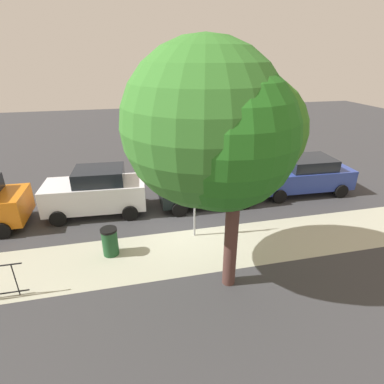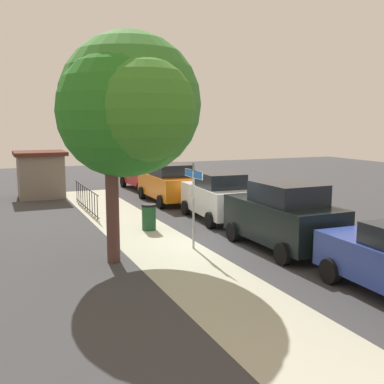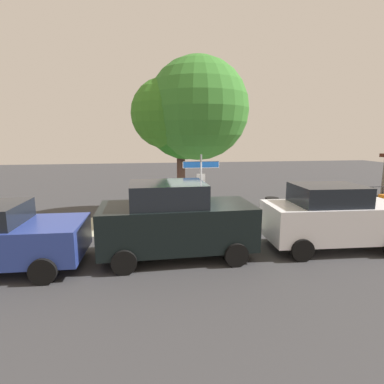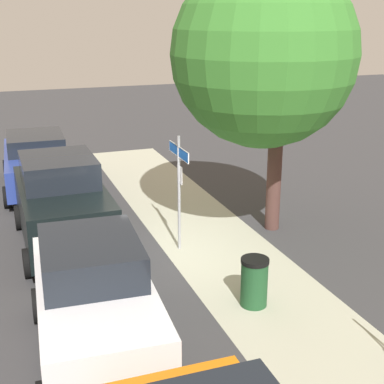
{
  "view_description": "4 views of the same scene",
  "coord_description": "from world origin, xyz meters",
  "px_view_note": "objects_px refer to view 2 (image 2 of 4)",
  "views": [
    {
      "loc": [
        2.17,
        9.72,
        6.17
      ],
      "look_at": [
        0.04,
        0.27,
        1.74
      ],
      "focal_mm": 28.13,
      "sensor_mm": 36.0,
      "label": 1
    },
    {
      "loc": [
        -13.29,
        6.24,
        4.03
      ],
      "look_at": [
        0.73,
        0.12,
        1.71
      ],
      "focal_mm": 43.46,
      "sensor_mm": 36.0,
      "label": 2
    },
    {
      "loc": [
        -2.1,
        -10.47,
        3.4
      ],
      "look_at": [
        -0.28,
        0.9,
        1.31
      ],
      "focal_mm": 28.45,
      "sensor_mm": 36.0,
      "label": 3
    },
    {
      "loc": [
        11.46,
        -3.45,
        5.45
      ],
      "look_at": [
        0.36,
        0.58,
        1.53
      ],
      "focal_mm": 51.21,
      "sensor_mm": 36.0,
      "label": 4
    }
  ],
  "objects_px": {
    "shade_tree": "(130,108)",
    "car_orange": "(169,183)",
    "street_sign": "(193,190)",
    "car_white": "(218,196)",
    "car_black": "(283,216)",
    "car_red": "(146,173)",
    "utility_shed": "(41,174)",
    "trash_bin": "(149,217)"
  },
  "relations": [
    {
      "from": "shade_tree",
      "to": "car_orange",
      "type": "relative_size",
      "value": 1.48
    },
    {
      "from": "street_sign",
      "to": "car_white",
      "type": "distance_m",
      "value": 4.56
    },
    {
      "from": "car_white",
      "to": "car_orange",
      "type": "distance_m",
      "value": 4.81
    },
    {
      "from": "shade_tree",
      "to": "car_black",
      "type": "distance_m",
      "value": 5.82
    },
    {
      "from": "shade_tree",
      "to": "car_red",
      "type": "height_order",
      "value": "shade_tree"
    },
    {
      "from": "car_black",
      "to": "utility_shed",
      "type": "xyz_separation_m",
      "value": [
        13.83,
        5.96,
        0.2
      ]
    },
    {
      "from": "car_orange",
      "to": "car_black",
      "type": "bearing_deg",
      "value": -178.05
    },
    {
      "from": "car_orange",
      "to": "utility_shed",
      "type": "relative_size",
      "value": 1.7
    },
    {
      "from": "street_sign",
      "to": "car_orange",
      "type": "distance_m",
      "value": 8.74
    },
    {
      "from": "street_sign",
      "to": "car_red",
      "type": "relative_size",
      "value": 0.61
    },
    {
      "from": "street_sign",
      "to": "car_white",
      "type": "height_order",
      "value": "street_sign"
    },
    {
      "from": "street_sign",
      "to": "car_orange",
      "type": "bearing_deg",
      "value": -15.55
    },
    {
      "from": "street_sign",
      "to": "car_black",
      "type": "distance_m",
      "value": 2.96
    },
    {
      "from": "car_red",
      "to": "trash_bin",
      "type": "distance_m",
      "value": 10.65
    },
    {
      "from": "utility_shed",
      "to": "car_white",
      "type": "bearing_deg",
      "value": -146.12
    },
    {
      "from": "street_sign",
      "to": "car_black",
      "type": "xyz_separation_m",
      "value": [
        -1.22,
        -2.56,
        -0.83
      ]
    },
    {
      "from": "street_sign",
      "to": "car_black",
      "type": "bearing_deg",
      "value": -115.41
    },
    {
      "from": "car_orange",
      "to": "utility_shed",
      "type": "bearing_deg",
      "value": 54.1
    },
    {
      "from": "shade_tree",
      "to": "car_orange",
      "type": "xyz_separation_m",
      "value": [
        8.52,
        -4.4,
        -3.44
      ]
    },
    {
      "from": "car_white",
      "to": "trash_bin",
      "type": "height_order",
      "value": "car_white"
    },
    {
      "from": "street_sign",
      "to": "utility_shed",
      "type": "bearing_deg",
      "value": 15.08
    },
    {
      "from": "utility_shed",
      "to": "trash_bin",
      "type": "xyz_separation_m",
      "value": [
        -9.6,
        -2.9,
        -0.77
      ]
    },
    {
      "from": "trash_bin",
      "to": "car_red",
      "type": "bearing_deg",
      "value": -17.3
    },
    {
      "from": "car_black",
      "to": "utility_shed",
      "type": "height_order",
      "value": "utility_shed"
    },
    {
      "from": "car_black",
      "to": "car_red",
      "type": "xyz_separation_m",
      "value": [
        14.4,
        -0.1,
        -0.07
      ]
    },
    {
      "from": "utility_shed",
      "to": "car_red",
      "type": "bearing_deg",
      "value": -84.68
    },
    {
      "from": "car_orange",
      "to": "utility_shed",
      "type": "distance_m",
      "value": 7.13
    },
    {
      "from": "shade_tree",
      "to": "car_white",
      "type": "bearing_deg",
      "value": -51.81
    },
    {
      "from": "trash_bin",
      "to": "utility_shed",
      "type": "bearing_deg",
      "value": 16.82
    },
    {
      "from": "car_white",
      "to": "car_red",
      "type": "height_order",
      "value": "car_red"
    },
    {
      "from": "car_red",
      "to": "utility_shed",
      "type": "relative_size",
      "value": 1.73
    },
    {
      "from": "utility_shed",
      "to": "trash_bin",
      "type": "distance_m",
      "value": 10.05
    },
    {
      "from": "car_black",
      "to": "utility_shed",
      "type": "relative_size",
      "value": 1.63
    },
    {
      "from": "car_black",
      "to": "street_sign",
      "type": "bearing_deg",
      "value": 64.07
    },
    {
      "from": "car_black",
      "to": "car_red",
      "type": "bearing_deg",
      "value": -0.92
    },
    {
      "from": "street_sign",
      "to": "car_red",
      "type": "xyz_separation_m",
      "value": [
        13.18,
        -2.67,
        -0.9
      ]
    },
    {
      "from": "street_sign",
      "to": "car_red",
      "type": "distance_m",
      "value": 13.48
    },
    {
      "from": "car_black",
      "to": "car_white",
      "type": "relative_size",
      "value": 1.03
    },
    {
      "from": "shade_tree",
      "to": "street_sign",
      "type": "bearing_deg",
      "value": -86.2
    },
    {
      "from": "car_red",
      "to": "utility_shed",
      "type": "bearing_deg",
      "value": 92.5
    },
    {
      "from": "car_black",
      "to": "car_orange",
      "type": "bearing_deg",
      "value": 0.87
    },
    {
      "from": "car_black",
      "to": "car_red",
      "type": "relative_size",
      "value": 0.94
    }
  ]
}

